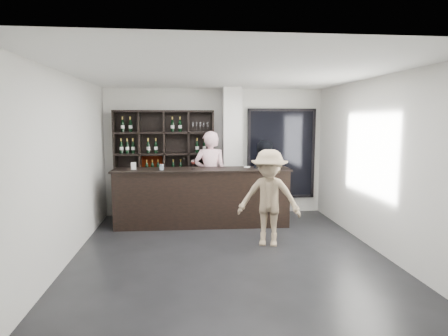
{
  "coord_description": "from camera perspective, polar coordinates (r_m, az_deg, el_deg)",
  "views": [
    {
      "loc": [
        -0.68,
        -5.86,
        2.19
      ],
      "look_at": [
        0.04,
        1.1,
        1.29
      ],
      "focal_mm": 30.0,
      "sensor_mm": 36.0,
      "label": 1
    }
  ],
  "objects": [
    {
      "name": "napkin_stack",
      "position": [
        7.9,
        3.55,
        0.15
      ],
      "size": [
        0.15,
        0.15,
        0.02
      ],
      "primitive_type": "cube",
      "rotation": [
        0.0,
        0.0,
        -0.34
      ],
      "color": "white",
      "rests_on": "tasting_counter"
    },
    {
      "name": "taster_pink",
      "position": [
        8.18,
        -2.09,
        -1.19
      ],
      "size": [
        0.75,
        0.53,
        1.95
      ],
      "primitive_type": "imported",
      "rotation": [
        0.0,
        0.0,
        3.05
      ],
      "color": "#FFC4CD",
      "rests_on": "floor"
    },
    {
      "name": "card_stand",
      "position": [
        7.76,
        -13.62,
        0.31
      ],
      "size": [
        0.1,
        0.05,
        0.15
      ],
      "primitive_type": "cube",
      "rotation": [
        0.0,
        0.0,
        -0.02
      ],
      "color": "white",
      "rests_on": "tasting_counter"
    },
    {
      "name": "taster_black",
      "position": [
        8.08,
        5.85,
        -2.05
      ],
      "size": [
        0.96,
        0.81,
        1.75
      ],
      "primitive_type": "imported",
      "rotation": [
        0.0,
        0.0,
        2.96
      ],
      "color": "black",
      "rests_on": "floor"
    },
    {
      "name": "wine_glass",
      "position": [
        7.63,
        -4.73,
        0.66
      ],
      "size": [
        0.12,
        0.12,
        0.22
      ],
      "primitive_type": null,
      "rotation": [
        0.0,
        0.0,
        -0.33
      ],
      "color": "white",
      "rests_on": "tasting_counter"
    },
    {
      "name": "spit_cup",
      "position": [
        7.57,
        -9.49,
        0.13
      ],
      "size": [
        0.11,
        0.11,
        0.12
      ],
      "primitive_type": "cylinder",
      "rotation": [
        0.0,
        0.0,
        -0.24
      ],
      "color": "silver",
      "rests_on": "tasting_counter"
    },
    {
      "name": "customer",
      "position": [
        6.56,
        6.85,
        -4.55
      ],
      "size": [
        1.22,
        0.91,
        1.69
      ],
      "primitive_type": "imported",
      "rotation": [
        0.0,
        0.0,
        -0.29
      ],
      "color": "#967F61",
      "rests_on": "floor"
    },
    {
      "name": "floor",
      "position": [
        6.3,
        0.7,
        -13.05
      ],
      "size": [
        5.0,
        5.5,
        0.01
      ],
      "primitive_type": "cube",
      "color": "black",
      "rests_on": "ground"
    },
    {
      "name": "wine_shelf",
      "position": [
        8.5,
        -9.0,
        0.57
      ],
      "size": [
        2.2,
        0.35,
        2.4
      ],
      "primitive_type": null,
      "color": "black",
      "rests_on": "floor"
    },
    {
      "name": "structural_column",
      "position": [
        8.43,
        1.17,
        2.31
      ],
      "size": [
        0.4,
        0.4,
        2.9
      ],
      "primitive_type": "cube",
      "color": "silver",
      "rests_on": "floor"
    },
    {
      "name": "glass_panel",
      "position": [
        8.87,
        8.71,
        2.16
      ],
      "size": [
        1.6,
        0.08,
        2.1
      ],
      "color": "black",
      "rests_on": "floor"
    },
    {
      "name": "tasting_counter",
      "position": [
        7.78,
        -3.33,
        -4.46
      ],
      "size": [
        3.61,
        0.74,
        1.19
      ],
      "rotation": [
        0.0,
        0.0,
        -0.03
      ],
      "color": "black",
      "rests_on": "floor"
    }
  ]
}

